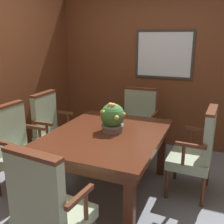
{
  "coord_description": "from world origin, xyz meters",
  "views": [
    {
      "loc": [
        1.03,
        -2.3,
        1.75
      ],
      "look_at": [
        -0.07,
        0.34,
        0.93
      ],
      "focal_mm": 42.0,
      "sensor_mm": 36.0,
      "label": 1
    }
  ],
  "objects_px": {
    "chair_right_far": "(198,149)",
    "dining_table": "(107,141)",
    "chair_head_near": "(47,207)",
    "chair_left_far": "(52,127)",
    "chair_left_near": "(17,146)",
    "chair_head_far": "(138,120)",
    "potted_plant": "(112,118)"
  },
  "relations": [
    {
      "from": "chair_right_far",
      "to": "dining_table",
      "type": "bearing_deg",
      "value": -67.23
    },
    {
      "from": "chair_head_near",
      "to": "chair_left_far",
      "type": "height_order",
      "value": "same"
    },
    {
      "from": "dining_table",
      "to": "chair_left_far",
      "type": "bearing_deg",
      "value": 160.16
    },
    {
      "from": "chair_head_near",
      "to": "chair_left_near",
      "type": "bearing_deg",
      "value": -33.27
    },
    {
      "from": "dining_table",
      "to": "chair_left_near",
      "type": "height_order",
      "value": "chair_left_near"
    },
    {
      "from": "chair_head_far",
      "to": "dining_table",
      "type": "bearing_deg",
      "value": -92.35
    },
    {
      "from": "chair_left_near",
      "to": "chair_head_near",
      "type": "bearing_deg",
      "value": -127.6
    },
    {
      "from": "dining_table",
      "to": "chair_head_far",
      "type": "bearing_deg",
      "value": 88.91
    },
    {
      "from": "chair_left_near",
      "to": "potted_plant",
      "type": "xyz_separation_m",
      "value": [
        1.02,
        0.41,
        0.34
      ]
    },
    {
      "from": "chair_head_near",
      "to": "chair_right_far",
      "type": "distance_m",
      "value": 1.76
    },
    {
      "from": "chair_head_far",
      "to": "chair_left_near",
      "type": "relative_size",
      "value": 1.0
    },
    {
      "from": "dining_table",
      "to": "chair_left_near",
      "type": "bearing_deg",
      "value": -161.1
    },
    {
      "from": "chair_head_far",
      "to": "chair_left_far",
      "type": "height_order",
      "value": "same"
    },
    {
      "from": "chair_right_far",
      "to": "potted_plant",
      "type": "bearing_deg",
      "value": -70.9
    },
    {
      "from": "chair_head_near",
      "to": "potted_plant",
      "type": "height_order",
      "value": "potted_plant"
    },
    {
      "from": "chair_left_far",
      "to": "chair_left_near",
      "type": "bearing_deg",
      "value": -179.87
    },
    {
      "from": "dining_table",
      "to": "chair_left_far",
      "type": "height_order",
      "value": "chair_left_far"
    },
    {
      "from": "chair_head_far",
      "to": "chair_left_far",
      "type": "bearing_deg",
      "value": -144.9
    },
    {
      "from": "chair_right_far",
      "to": "potted_plant",
      "type": "height_order",
      "value": "potted_plant"
    },
    {
      "from": "dining_table",
      "to": "chair_head_far",
      "type": "height_order",
      "value": "chair_head_far"
    },
    {
      "from": "chair_left_far",
      "to": "potted_plant",
      "type": "distance_m",
      "value": 1.12
    },
    {
      "from": "dining_table",
      "to": "chair_left_far",
      "type": "distance_m",
      "value": 1.06
    },
    {
      "from": "potted_plant",
      "to": "chair_left_near",
      "type": "bearing_deg",
      "value": -157.82
    },
    {
      "from": "chair_right_far",
      "to": "chair_left_near",
      "type": "bearing_deg",
      "value": -67.95
    },
    {
      "from": "chair_left_near",
      "to": "chair_right_far",
      "type": "bearing_deg",
      "value": -69.17
    },
    {
      "from": "chair_head_far",
      "to": "chair_left_near",
      "type": "height_order",
      "value": "same"
    },
    {
      "from": "chair_head_far",
      "to": "chair_head_near",
      "type": "relative_size",
      "value": 1.0
    },
    {
      "from": "chair_head_near",
      "to": "potted_plant",
      "type": "xyz_separation_m",
      "value": [
        0.01,
        1.22,
        0.34
      ]
    },
    {
      "from": "chair_head_far",
      "to": "potted_plant",
      "type": "bearing_deg",
      "value": -90.5
    },
    {
      "from": "chair_left_far",
      "to": "potted_plant",
      "type": "xyz_separation_m",
      "value": [
        1.03,
        -0.28,
        0.34
      ]
    },
    {
      "from": "dining_table",
      "to": "chair_right_far",
      "type": "height_order",
      "value": "chair_right_far"
    },
    {
      "from": "chair_head_far",
      "to": "chair_head_near",
      "type": "xyz_separation_m",
      "value": [
        -0.0,
        -2.25,
        0.0
      ]
    }
  ]
}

